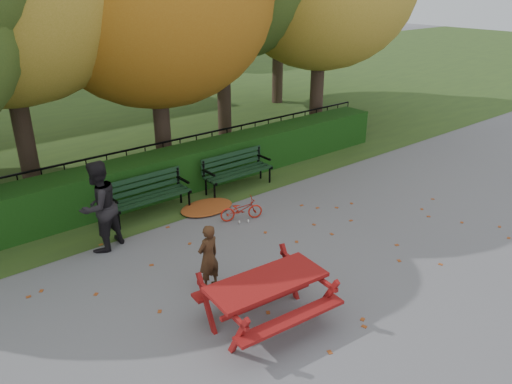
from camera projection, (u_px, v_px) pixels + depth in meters
ground at (310, 262)px, 9.18m from camera, size 90.00×90.00×0.00m
grass_strip at (52, 114)px, 19.15m from camera, size 90.00×90.00×0.00m
hedge at (181, 170)px, 12.19m from camera, size 13.00×0.90×1.00m
iron_fence at (164, 160)px, 12.74m from camera, size 14.00×0.04×1.02m
bench_left at (148, 192)px, 10.86m from camera, size 1.80×0.57×0.88m
bench_right at (236, 168)px, 12.25m from camera, size 1.80×0.57×0.88m
picnic_table at (267, 290)px, 7.35m from camera, size 1.90×1.59×0.87m
leaf_pile at (207, 207)px, 11.28m from camera, size 1.47×1.20×0.09m
leaf_scatter at (299, 256)px, 9.39m from camera, size 9.00×5.70×0.01m
child at (208, 257)px, 8.23m from camera, size 0.46×0.33×1.16m
adult at (99, 206)px, 9.32m from camera, size 1.06×0.96×1.78m
bicycle at (241, 209)px, 10.71m from camera, size 0.98×0.65×0.49m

